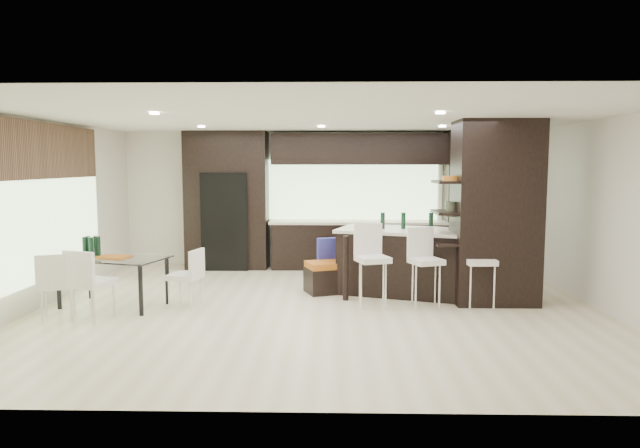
{
  "coord_description": "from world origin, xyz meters",
  "views": [
    {
      "loc": [
        0.2,
        -8.05,
        2.06
      ],
      "look_at": [
        0.0,
        0.6,
        1.15
      ],
      "focal_mm": 32.0,
      "sensor_mm": 36.0,
      "label": 1
    }
  ],
  "objects_px": {
    "chair_end": "(185,280)",
    "chair_near": "(92,288)",
    "stool_left": "(373,274)",
    "stool_right": "(480,276)",
    "kitchen_island": "(417,262)",
    "chair_far": "(58,289)",
    "dining_table": "(114,282)",
    "floor_vase": "(464,255)",
    "stool_mid": "(426,276)",
    "bench": "(346,276)"
  },
  "relations": [
    {
      "from": "chair_end",
      "to": "chair_near",
      "type": "bearing_deg",
      "value": 138.67
    },
    {
      "from": "stool_left",
      "to": "stool_right",
      "type": "height_order",
      "value": "stool_left"
    },
    {
      "from": "chair_near",
      "to": "chair_end",
      "type": "xyz_separation_m",
      "value": [
        1.04,
        0.74,
        -0.05
      ]
    },
    {
      "from": "kitchen_island",
      "to": "chair_far",
      "type": "bearing_deg",
      "value": -144.3
    },
    {
      "from": "dining_table",
      "to": "floor_vase",
      "type": "bearing_deg",
      "value": 25.74
    },
    {
      "from": "chair_near",
      "to": "floor_vase",
      "type": "bearing_deg",
      "value": 38.23
    },
    {
      "from": "floor_vase",
      "to": "chair_near",
      "type": "distance_m",
      "value": 5.57
    },
    {
      "from": "dining_table",
      "to": "chair_near",
      "type": "relative_size",
      "value": 1.7
    },
    {
      "from": "dining_table",
      "to": "chair_near",
      "type": "xyz_separation_m",
      "value": [
        0.0,
        -0.74,
        0.08
      ]
    },
    {
      "from": "stool_left",
      "to": "chair_near",
      "type": "distance_m",
      "value": 3.83
    },
    {
      "from": "floor_vase",
      "to": "chair_end",
      "type": "bearing_deg",
      "value": -166.08
    },
    {
      "from": "floor_vase",
      "to": "stool_mid",
      "type": "bearing_deg",
      "value": -127.4
    },
    {
      "from": "stool_mid",
      "to": "stool_right",
      "type": "relative_size",
      "value": 1.0
    },
    {
      "from": "chair_end",
      "to": "kitchen_island",
      "type": "bearing_deg",
      "value": -62.29
    },
    {
      "from": "stool_right",
      "to": "floor_vase",
      "type": "bearing_deg",
      "value": 88.21
    },
    {
      "from": "chair_far",
      "to": "stool_right",
      "type": "bearing_deg",
      "value": -11.37
    },
    {
      "from": "kitchen_island",
      "to": "chair_near",
      "type": "height_order",
      "value": "kitchen_island"
    },
    {
      "from": "chair_near",
      "to": "bench",
      "type": "bearing_deg",
      "value": 47.94
    },
    {
      "from": "dining_table",
      "to": "chair_end",
      "type": "xyz_separation_m",
      "value": [
        1.04,
        0.0,
        0.03
      ]
    },
    {
      "from": "stool_mid",
      "to": "chair_near",
      "type": "bearing_deg",
      "value": 169.53
    },
    {
      "from": "bench",
      "to": "floor_vase",
      "type": "bearing_deg",
      "value": -21.94
    },
    {
      "from": "floor_vase",
      "to": "chair_end",
      "type": "relative_size",
      "value": 1.55
    },
    {
      "from": "kitchen_island",
      "to": "dining_table",
      "type": "height_order",
      "value": "kitchen_island"
    },
    {
      "from": "kitchen_island",
      "to": "stool_mid",
      "type": "height_order",
      "value": "kitchen_island"
    },
    {
      "from": "stool_left",
      "to": "dining_table",
      "type": "distance_m",
      "value": 3.75
    },
    {
      "from": "bench",
      "to": "dining_table",
      "type": "distance_m",
      "value": 3.56
    },
    {
      "from": "chair_end",
      "to": "stool_mid",
      "type": "bearing_deg",
      "value": -75.85
    },
    {
      "from": "kitchen_island",
      "to": "chair_end",
      "type": "height_order",
      "value": "kitchen_island"
    },
    {
      "from": "stool_left",
      "to": "floor_vase",
      "type": "height_order",
      "value": "floor_vase"
    },
    {
      "from": "stool_right",
      "to": "stool_mid",
      "type": "bearing_deg",
      "value": 177.86
    },
    {
      "from": "kitchen_island",
      "to": "dining_table",
      "type": "xyz_separation_m",
      "value": [
        -4.52,
        -0.9,
        -0.16
      ]
    },
    {
      "from": "stool_right",
      "to": "dining_table",
      "type": "distance_m",
      "value": 5.28
    },
    {
      "from": "bench",
      "to": "kitchen_island",
      "type": "bearing_deg",
      "value": -30.66
    },
    {
      "from": "chair_end",
      "to": "chair_far",
      "type": "bearing_deg",
      "value": 129.03
    },
    {
      "from": "stool_right",
      "to": "bench",
      "type": "distance_m",
      "value": 2.17
    },
    {
      "from": "floor_vase",
      "to": "bench",
      "type": "bearing_deg",
      "value": 178.56
    },
    {
      "from": "stool_mid",
      "to": "floor_vase",
      "type": "height_order",
      "value": "floor_vase"
    },
    {
      "from": "stool_left",
      "to": "bench",
      "type": "relative_size",
      "value": 0.74
    },
    {
      "from": "stool_mid",
      "to": "kitchen_island",
      "type": "bearing_deg",
      "value": 69.58
    },
    {
      "from": "stool_left",
      "to": "chair_end",
      "type": "bearing_deg",
      "value": 162.79
    },
    {
      "from": "stool_left",
      "to": "chair_near",
      "type": "xyz_separation_m",
      "value": [
        -3.75,
        -0.78,
        -0.04
      ]
    },
    {
      "from": "stool_left",
      "to": "floor_vase",
      "type": "bearing_deg",
      "value": 15.16
    },
    {
      "from": "dining_table",
      "to": "chair_far",
      "type": "xyz_separation_m",
      "value": [
        -0.47,
        -0.73,
        0.06
      ]
    },
    {
      "from": "chair_end",
      "to": "bench",
      "type": "bearing_deg",
      "value": -51.72
    },
    {
      "from": "dining_table",
      "to": "chair_far",
      "type": "relative_size",
      "value": 1.79
    },
    {
      "from": "kitchen_island",
      "to": "chair_near",
      "type": "bearing_deg",
      "value": -142.44
    },
    {
      "from": "floor_vase",
      "to": "dining_table",
      "type": "bearing_deg",
      "value": -168.75
    },
    {
      "from": "stool_mid",
      "to": "floor_vase",
      "type": "relative_size",
      "value": 0.77
    },
    {
      "from": "stool_right",
      "to": "bench",
      "type": "bearing_deg",
      "value": 149.02
    },
    {
      "from": "floor_vase",
      "to": "chair_far",
      "type": "height_order",
      "value": "floor_vase"
    }
  ]
}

